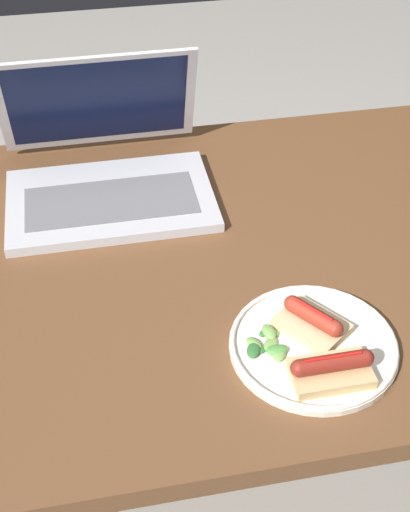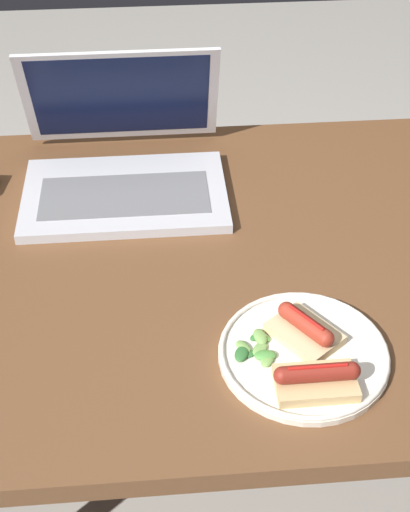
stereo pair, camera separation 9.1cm
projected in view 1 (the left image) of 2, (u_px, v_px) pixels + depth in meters
ground_plane at (202, 490)px, 1.65m from camera, size 6.00×6.00×0.00m
desk at (201, 288)px, 1.24m from camera, size 1.41×0.84×0.72m
laptop at (107, 171)px, 1.31m from camera, size 0.37×0.32×0.23m
plate at (313, 345)px, 1.02m from camera, size 0.24×0.24×0.02m
sausage_toast_left at (312, 321)px, 1.03m from camera, size 0.12×0.12×0.04m
sausage_toast_middle at (331, 369)px, 0.96m from camera, size 0.12×0.07×0.04m
salad_pile at (268, 344)px, 1.02m from camera, size 0.06×0.08×0.01m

